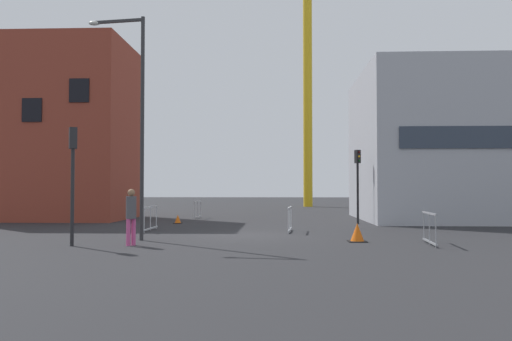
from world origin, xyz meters
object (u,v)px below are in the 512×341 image
object	(u,v)px
streetlamp_tall	(136,108)
traffic_cone_by_barrier	(357,233)
traffic_light_verge	(358,174)
pedestrian_walking	(131,212)
traffic_light_near	(73,166)
construction_crane	(306,34)
traffic_cone_striped	(178,219)

from	to	relation	value
streetlamp_tall	traffic_cone_by_barrier	distance (m)	9.17
streetlamp_tall	traffic_light_verge	world-z (taller)	streetlamp_tall
pedestrian_walking	traffic_light_near	bearing A→B (deg)	-173.69
construction_crane	traffic_light_near	world-z (taller)	construction_crane
construction_crane	streetlamp_tall	distance (m)	36.67
traffic_light_near	traffic_cone_striped	xyz separation A→B (m)	(1.39, 10.77, -2.41)
pedestrian_walking	traffic_cone_striped	size ratio (longest dim) A/B	4.03
traffic_light_verge	traffic_cone_by_barrier	bearing A→B (deg)	-98.73
traffic_light_near	traffic_cone_by_barrier	xyz separation A→B (m)	(9.52, 1.75, -2.31)
streetlamp_tall	traffic_cone_striped	world-z (taller)	streetlamp_tall
traffic_light_near	traffic_cone_by_barrier	world-z (taller)	traffic_light_near
traffic_cone_striped	traffic_cone_by_barrier	distance (m)	12.14
pedestrian_walking	traffic_cone_striped	bearing A→B (deg)	92.70
traffic_light_verge	traffic_light_near	size ratio (longest dim) A/B	1.00
construction_crane	streetlamp_tall	bearing A→B (deg)	-103.37
streetlamp_tall	traffic_light_verge	bearing A→B (deg)	43.58
construction_crane	traffic_light_verge	size ratio (longest dim) A/B	7.03
traffic_cone_striped	streetlamp_tall	bearing A→B (deg)	-89.07
traffic_cone_striped	traffic_cone_by_barrier	size ratio (longest dim) A/B	0.70
traffic_light_verge	traffic_cone_striped	bearing A→B (deg)	-179.41
traffic_light_verge	pedestrian_walking	bearing A→B (deg)	-130.26
construction_crane	pedestrian_walking	size ratio (longest dim) A/B	14.70
construction_crane	traffic_light_near	xyz separation A→B (m)	(-9.50, -35.45, -14.78)
traffic_cone_striped	traffic_cone_by_barrier	xyz separation A→B (m)	(8.13, -9.02, 0.10)
traffic_cone_by_barrier	traffic_cone_striped	bearing A→B (deg)	132.01
pedestrian_walking	traffic_cone_striped	distance (m)	10.61
construction_crane	traffic_cone_by_barrier	bearing A→B (deg)	-89.96
construction_crane	traffic_cone_by_barrier	distance (m)	37.78
traffic_light_verge	traffic_light_near	distance (m)	15.41
traffic_light_verge	pedestrian_walking	xyz separation A→B (m)	(-9.03, -10.66, -1.53)
traffic_light_near	traffic_cone_striped	bearing A→B (deg)	82.63
traffic_light_verge	traffic_cone_striped	distance (m)	9.83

